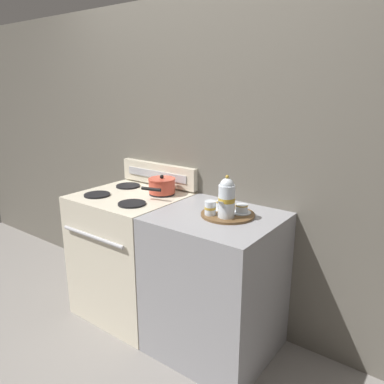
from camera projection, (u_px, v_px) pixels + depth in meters
name	position (u px, v px, depth m)	size (l,w,h in m)	color
ground_plane	(172.00, 325.00, 2.64)	(6.00, 6.00, 0.00)	gray
wall_back	(202.00, 165.00, 2.61)	(6.00, 0.05, 2.20)	#666056
stove	(133.00, 254.00, 2.73)	(0.71, 0.68, 0.91)	beige
control_panel	(158.00, 174.00, 2.81)	(0.69, 0.05, 0.16)	beige
side_counter	(215.00, 284.00, 2.31)	(0.72, 0.65, 0.90)	#939399
saucepan	(162.00, 185.00, 2.60)	(0.21, 0.28, 0.13)	#D14C38
serving_tray	(228.00, 214.00, 2.19)	(0.32, 0.32, 0.01)	brown
teapot	(226.00, 198.00, 2.10)	(0.10, 0.16, 0.24)	silver
teacup_left	(242.00, 209.00, 2.19)	(0.11, 0.11, 0.05)	silver
teacup_right	(222.00, 205.00, 2.25)	(0.11, 0.11, 0.05)	silver
creamer_jug	(210.00, 208.00, 2.15)	(0.07, 0.07, 0.08)	silver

